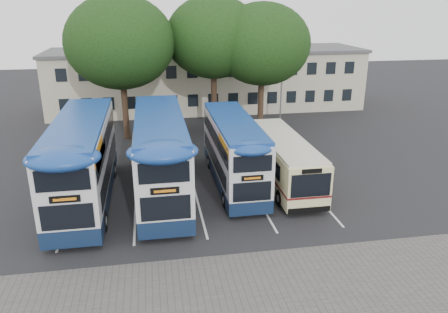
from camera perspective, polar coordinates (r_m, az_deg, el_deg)
ground at (r=22.62m, az=7.25°, el=-9.26°), size 120.00×120.00×0.00m
paving_strip at (r=18.10m, az=5.63°, el=-17.39°), size 40.00×6.00×0.01m
bay_lines at (r=26.34m, az=-3.76°, el=-4.77°), size 14.12×11.00×0.01m
depot_building at (r=46.91m, az=-2.17°, el=10.18°), size 32.40×8.40×6.20m
lamp_post at (r=41.09m, az=7.64°, el=11.39°), size 0.25×1.05×9.06m
tree_left at (r=36.04m, az=-13.43°, el=14.29°), size 8.57×8.57×11.48m
tree_mid at (r=37.57m, az=-1.38°, el=15.29°), size 7.98×7.98×11.42m
tree_right at (r=37.18m, az=5.03°, el=14.39°), size 7.93×7.93×10.89m
bus_dd_left at (r=25.57m, az=-17.96°, el=-0.12°), size 2.79×11.52×4.80m
bus_dd_mid at (r=25.42m, az=-8.27°, el=0.55°), size 2.80×11.53×4.81m
bus_dd_right at (r=26.83m, az=1.25°, el=1.01°), size 2.43×10.03×4.18m
bus_single at (r=27.56m, az=7.66°, el=-0.07°), size 2.50×9.81×2.93m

